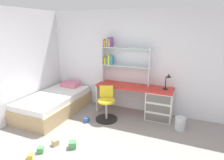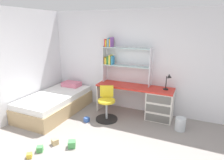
# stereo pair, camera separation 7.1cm
# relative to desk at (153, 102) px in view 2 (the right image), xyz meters

# --- Properties ---
(room_shell) EXTENTS (5.80, 6.45, 2.55)m
(room_shell) POSITION_rel_desk_xyz_m (-1.78, -1.14, 0.87)
(room_shell) COLOR silver
(room_shell) RESTS_ON ground_plane
(desk) EXTENTS (1.87, 0.52, 0.73)m
(desk) POSITION_rel_desk_xyz_m (0.00, 0.00, 0.00)
(desk) COLOR red
(desk) RESTS_ON ground_plane
(bookshelf_hutch) EXTENTS (1.23, 0.22, 1.14)m
(bookshelf_hutch) POSITION_rel_desk_xyz_m (-0.93, 0.14, 0.99)
(bookshelf_hutch) COLOR silver
(bookshelf_hutch) RESTS_ON desk
(desk_lamp) EXTENTS (0.20, 0.17, 0.38)m
(desk_lamp) POSITION_rel_desk_xyz_m (0.31, 0.02, 0.58)
(desk_lamp) COLOR black
(desk_lamp) RESTS_ON desk
(swivel_chair) EXTENTS (0.52, 0.52, 0.79)m
(swivel_chair) POSITION_rel_desk_xyz_m (-0.98, -0.53, -0.09)
(swivel_chair) COLOR black
(swivel_chair) RESTS_ON ground_plane
(bed_platform) EXTENTS (1.05, 1.96, 0.61)m
(bed_platform) POSITION_rel_desk_xyz_m (-2.35, -0.70, -0.16)
(bed_platform) COLOR tan
(bed_platform) RESTS_ON ground_plane
(waste_bin) EXTENTS (0.22, 0.22, 0.28)m
(waste_bin) POSITION_rel_desk_xyz_m (0.67, -0.36, -0.26)
(waste_bin) COLOR silver
(waste_bin) RESTS_ON ground_plane
(toy_block_natural_0) EXTENTS (0.15, 0.15, 0.11)m
(toy_block_natural_0) POSITION_rel_desk_xyz_m (-1.43, -1.85, -0.35)
(toy_block_natural_0) COLOR tan
(toy_block_natural_0) RESTS_ON ground_plane
(toy_block_green_1) EXTENTS (0.14, 0.14, 0.10)m
(toy_block_green_1) POSITION_rel_desk_xyz_m (-1.53, -2.13, -0.35)
(toy_block_green_1) COLOR #479E51
(toy_block_green_1) RESTS_ON ground_plane
(toy_block_blue_2) EXTENTS (0.12, 0.12, 0.10)m
(toy_block_blue_2) POSITION_rel_desk_xyz_m (-1.35, -0.84, -0.35)
(toy_block_blue_2) COLOR #3860B7
(toy_block_blue_2) RESTS_ON ground_plane
(toy_block_yellow_3) EXTENTS (0.12, 0.12, 0.08)m
(toy_block_yellow_3) POSITION_rel_desk_xyz_m (-1.57, -2.33, -0.36)
(toy_block_yellow_3) COLOR gold
(toy_block_yellow_3) RESTS_ON ground_plane
(toy_block_green_5) EXTENTS (0.17, 0.17, 0.13)m
(toy_block_green_5) POSITION_rel_desk_xyz_m (-1.09, -1.80, -0.34)
(toy_block_green_5) COLOR #479E51
(toy_block_green_5) RESTS_ON ground_plane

